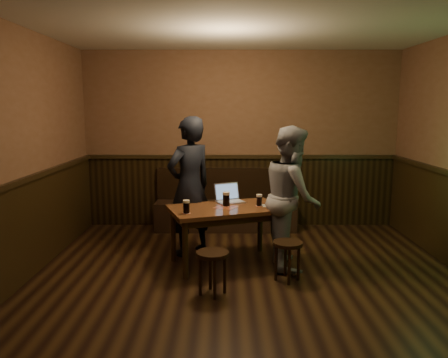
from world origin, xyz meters
The scene contains 12 objects.
room centered at (0.00, 0.22, 1.20)m, with size 5.04×6.04×2.84m.
bench centered at (-0.25, 2.75, 0.31)m, with size 2.20×0.50×0.95m.
pub_table centered at (-0.25, 1.16, 0.62)m, with size 1.52×1.16×0.72m.
stool_left centered at (-0.39, 0.26, 0.36)m, with size 0.40×0.40×0.46m.
stool_right centered at (0.44, 0.63, 0.36)m, with size 0.34×0.34×0.45m.
pint_left centered at (-0.70, 0.84, 0.79)m, with size 0.10×0.10×0.16m.
pint_mid centered at (-0.24, 1.21, 0.81)m, with size 0.12×0.12×0.18m.
pint_right centered at (0.16, 1.22, 0.79)m, with size 0.09×0.09×0.15m.
laptop centered at (-0.21, 1.46, 0.78)m, with size 0.41×0.38×0.24m.
menu centered at (0.31, 1.23, 0.72)m, with size 0.22×0.15×0.00m, color silver.
person_suit centered at (-0.72, 1.54, 0.90)m, with size 0.66×0.43×1.81m, color black.
person_grey centered at (0.54, 1.11, 0.85)m, with size 0.83×0.65×1.71m, color gray.
Camera 1 is at (-0.26, -4.02, 1.92)m, focal length 35.00 mm.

